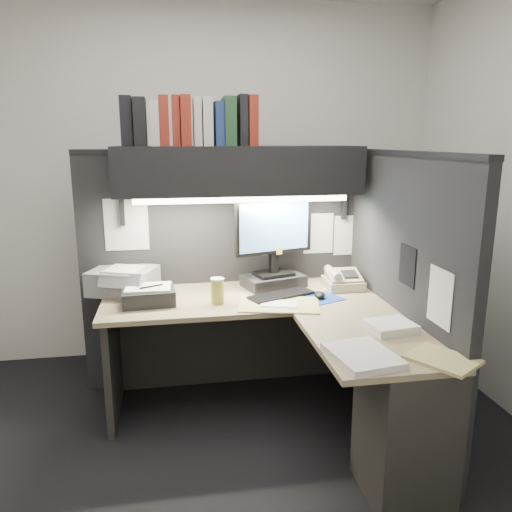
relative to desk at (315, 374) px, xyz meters
name	(u,v)px	position (x,y,z in m)	size (l,w,h in m)	color
floor	(238,454)	(-0.43, 0.00, -0.44)	(3.50, 3.50, 0.00)	black
wall_back	(210,184)	(-0.43, 1.50, 0.91)	(3.50, 0.04, 2.70)	silver
wall_front	(335,313)	(-0.43, -1.50, 0.91)	(3.50, 0.04, 2.70)	silver
partition_back	(223,271)	(-0.40, 0.93, 0.36)	(1.90, 0.06, 1.60)	black
partition_right	(399,296)	(0.55, 0.18, 0.36)	(0.06, 1.50, 1.60)	black
desk	(315,374)	(0.00, 0.00, 0.00)	(1.70, 1.53, 0.73)	#988861
overhead_shelf	(239,170)	(-0.30, 0.75, 1.06)	(1.55, 0.34, 0.30)	black
task_light_tube	(243,200)	(-0.30, 0.61, 0.89)	(0.04, 0.04, 1.32)	white
monitor	(274,252)	(-0.08, 0.74, 0.52)	(0.53, 0.34, 0.59)	black
keyboard	(281,295)	(-0.08, 0.50, 0.30)	(0.43, 0.14, 0.02)	black
mousepad	(322,298)	(0.16, 0.43, 0.29)	(0.22, 0.20, 0.00)	navy
mouse	(320,295)	(0.15, 0.43, 0.31)	(0.07, 0.11, 0.04)	black
telephone	(343,281)	(0.37, 0.63, 0.33)	(0.23, 0.24, 0.10)	#B9AA8E
coffee_cup	(217,292)	(-0.48, 0.45, 0.36)	(0.08, 0.08, 0.15)	#CDC552
printer	(123,281)	(-1.06, 0.78, 0.36)	(0.38, 0.32, 0.15)	gray
notebook_stack	(149,296)	(-0.89, 0.52, 0.33)	(0.31, 0.26, 0.09)	black
open_folder	(279,304)	(-0.12, 0.35, 0.29)	(0.47, 0.31, 0.01)	tan
paper_stack_a	(390,326)	(0.35, -0.14, 0.31)	(0.23, 0.19, 0.04)	white
paper_stack_b	(363,356)	(0.08, -0.45, 0.30)	(0.26, 0.33, 0.03)	white
manila_stack	(443,359)	(0.42, -0.53, 0.30)	(0.22, 0.28, 0.02)	tan
binder_row	(191,122)	(-0.60, 0.76, 1.35)	(0.82, 0.26, 0.30)	black
pinned_papers	(291,244)	(0.00, 0.56, 0.61)	(1.76, 1.31, 0.51)	white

